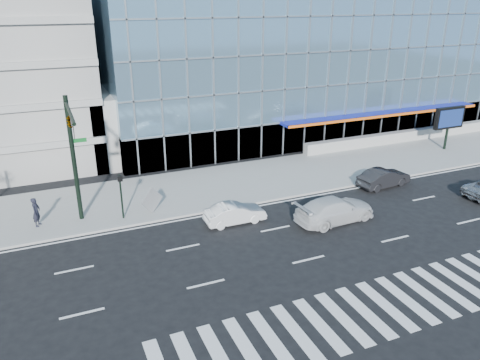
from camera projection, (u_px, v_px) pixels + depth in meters
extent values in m
plane|color=black|center=(275.00, 229.00, 29.23)|extent=(160.00, 160.00, 0.00)
cube|color=gray|center=(228.00, 184.00, 36.05)|extent=(120.00, 8.00, 0.15)
cube|color=#6D98B6|center=(282.00, 53.00, 53.86)|extent=(42.00, 26.00, 15.00)
cube|color=gray|center=(123.00, 124.00, 41.33)|extent=(6.00, 8.00, 6.00)
cube|color=gray|center=(433.00, 132.00, 47.72)|extent=(30.00, 0.80, 1.00)
cylinder|color=black|center=(74.00, 160.00, 28.81)|extent=(0.28, 0.28, 8.00)
cylinder|color=black|center=(70.00, 112.00, 25.10)|extent=(0.18, 5.60, 0.18)
imported|color=black|center=(73.00, 129.00, 24.12)|extent=(0.18, 0.22, 1.10)
imported|color=black|center=(70.00, 120.00, 26.00)|extent=(0.48, 2.24, 0.90)
cube|color=#0C591E|center=(79.00, 140.00, 28.54)|extent=(0.90, 0.05, 0.25)
cylinder|color=black|center=(121.00, 197.00, 29.79)|extent=(0.12, 0.12, 3.00)
cube|color=black|center=(120.00, 178.00, 29.18)|extent=(0.30, 0.25, 0.35)
cylinder|color=black|center=(446.00, 139.00, 43.72)|extent=(0.24, 0.24, 2.00)
cube|color=black|center=(449.00, 118.00, 42.99)|extent=(3.20, 0.40, 2.00)
cube|color=#0C193F|center=(451.00, 118.00, 42.80)|extent=(2.80, 0.02, 1.60)
imported|color=silver|center=(335.00, 210.00, 29.98)|extent=(5.68, 2.70, 1.60)
imported|color=silver|center=(235.00, 213.00, 29.80)|extent=(3.96, 1.41, 1.30)
imported|color=black|center=(384.00, 178.00, 35.48)|extent=(4.47, 2.01, 1.42)
imported|color=black|center=(36.00, 212.00, 28.98)|extent=(0.68, 0.81, 1.87)
cube|color=gray|center=(152.00, 200.00, 30.71)|extent=(1.65, 0.91, 1.83)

